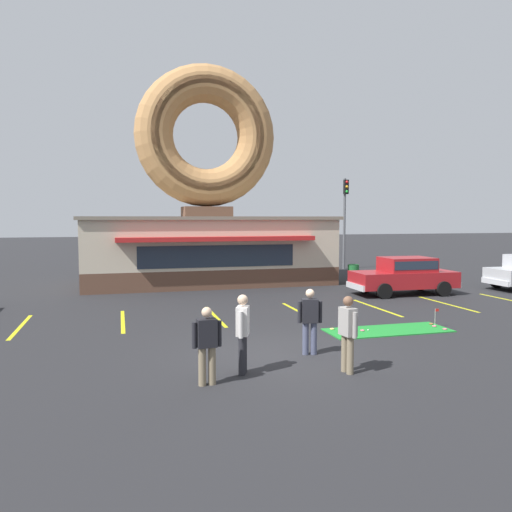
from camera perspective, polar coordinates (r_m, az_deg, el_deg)
name	(u,v)px	position (r m, az deg, el deg)	size (l,w,h in m)	color
ground_plane	(281,354)	(12.33, 2.83, -11.12)	(160.00, 160.00, 0.00)	#232326
donut_shop_building	(207,209)	(25.60, -5.66, 5.36)	(12.30, 6.75, 10.96)	brown
putting_mat	(388,330)	(15.22, 14.84, -8.21)	(3.66, 1.36, 0.03)	#1E842D
mini_donut_near_left	(362,330)	(14.88, 12.07, -8.31)	(0.13, 0.13, 0.04)	#D8667F
mini_donut_near_right	(349,329)	(15.01, 10.63, -8.19)	(0.13, 0.13, 0.04)	#A5724C
mini_donut_mid_left	(434,326)	(16.04, 19.70, -7.55)	(0.13, 0.13, 0.04)	#D8667F
mini_donut_mid_centre	(445,329)	(15.73, 20.77, -7.82)	(0.13, 0.13, 0.04)	#D8667F
mini_donut_mid_right	(431,324)	(16.35, 19.39, -7.32)	(0.13, 0.13, 0.04)	brown
mini_donut_far_left	(332,329)	(14.93, 8.69, -8.23)	(0.13, 0.13, 0.04)	#E5C666
golf_ball	(368,330)	(14.96, 12.69, -8.25)	(0.04, 0.04, 0.04)	white
putting_flag_pin	(436,313)	(16.00, 19.90, -6.16)	(0.13, 0.01, 0.55)	silver
car_red	(405,274)	(22.38, 16.62, -2.01)	(4.61, 2.08, 1.60)	maroon
pedestrian_blue_sweater_man	(348,331)	(10.85, 10.44, -8.38)	(0.30, 0.59, 1.65)	#7F7056
pedestrian_hooded_kid	(310,319)	(12.14, 6.17, -7.12)	(0.58, 0.32, 1.59)	#474C66
pedestrian_leather_jacket_man	(207,342)	(9.97, -5.63, -9.80)	(0.59, 0.27, 1.56)	#7F7056
pedestrian_clipboard_woman	(243,330)	(10.62, -1.53, -8.44)	(0.37, 0.56, 1.69)	#232328
trash_bin	(353,274)	(25.39, 11.06, -2.02)	(0.57, 0.57, 0.97)	#1E662D
traffic_light_pole	(345,211)	(32.40, 10.13, 5.05)	(0.28, 0.47, 5.80)	#595B60
parking_stripe_far_left	(21,326)	(16.87, -25.31, -7.29)	(0.12, 3.60, 0.01)	yellow
parking_stripe_left	(123,321)	(16.61, -14.98, -7.19)	(0.12, 3.60, 0.01)	yellow
parking_stripe_mid_left	(215,316)	(16.89, -4.68, -6.87)	(0.12, 3.60, 0.01)	yellow
parking_stripe_centre	(299,312)	(17.68, 4.98, -6.36)	(0.12, 3.60, 0.01)	yellow
parking_stripe_mid_right	(376,308)	(18.92, 13.58, -5.76)	(0.12, 3.60, 0.01)	yellow
parking_stripe_right	(447,304)	(20.52, 20.96, -5.14)	(0.12, 3.60, 0.01)	yellow
parking_stripe_far_right	(512,301)	(22.41, 27.18, -4.55)	(0.12, 3.60, 0.01)	yellow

